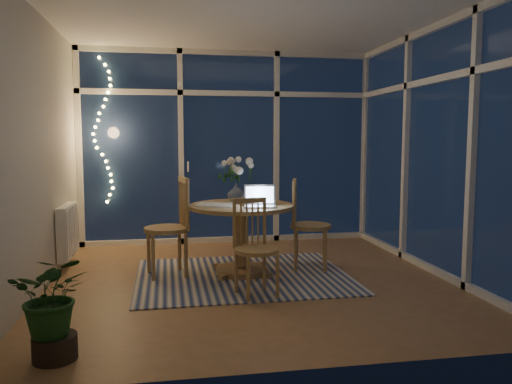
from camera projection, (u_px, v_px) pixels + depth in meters
floor at (253, 280)px, 5.02m from camera, size 4.00×4.00×0.00m
ceiling at (253, 14)px, 4.75m from camera, size 4.00×4.00×0.00m
wall_back at (229, 148)px, 6.85m from camera, size 4.00×0.04×2.60m
wall_front at (309, 158)px, 2.93m from camera, size 4.00×0.04×2.60m
wall_left at (37, 151)px, 4.55m from camera, size 0.04×4.00×2.60m
wall_right at (441, 150)px, 5.23m from camera, size 0.04×4.00×2.60m
window_wall_back at (229, 148)px, 6.81m from camera, size 4.00×0.10×2.60m
window_wall_right at (437, 150)px, 5.22m from camera, size 0.10×4.00×2.60m
radiator at (67, 231)px, 5.53m from camera, size 0.10×0.70×0.58m
fairy_lights at (103, 131)px, 6.42m from camera, size 0.24×0.10×1.85m
garden_patio at (236, 213)px, 10.01m from camera, size 12.00×6.00×0.10m
garden_fence at (209, 164)px, 10.32m from camera, size 11.00×0.08×1.80m
neighbour_roof at (211, 110)px, 13.17m from camera, size 7.00×3.00×2.20m
garden_shrubs at (171, 198)px, 8.17m from camera, size 0.90×0.90×0.90m
rug at (243, 276)px, 5.15m from camera, size 2.18×1.75×0.01m
dining_table at (242, 239)px, 5.21m from camera, size 1.09×1.09×0.74m
chair_left at (166, 227)px, 5.11m from camera, size 0.56×0.56×1.04m
chair_right at (311, 224)px, 5.41m from camera, size 0.57×0.57×1.00m
chair_front at (257, 248)px, 4.45m from camera, size 0.50×0.50×0.89m
laptop at (260, 195)px, 4.97m from camera, size 0.35×0.32×0.23m
flower_vase at (236, 192)px, 5.39m from camera, size 0.20×0.20×0.21m
bowl at (268, 200)px, 5.41m from camera, size 0.15×0.15×0.04m
newspapers at (220, 205)px, 5.10m from camera, size 0.47×0.41×0.01m
phone at (251, 204)px, 5.14m from camera, size 0.13×0.09×0.01m
potted_plant at (53, 302)px, 3.16m from camera, size 0.55×0.48×0.76m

